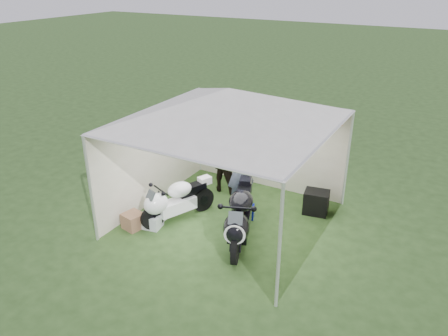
% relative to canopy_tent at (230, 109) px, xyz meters
% --- Properties ---
extents(ground, '(80.00, 80.00, 0.00)m').
position_rel_canopy_tent_xyz_m(ground, '(0.00, -0.03, -2.58)').
color(ground, '#28431B').
rests_on(ground, ground).
extents(canopy_tent, '(5.66, 5.66, 3.00)m').
position_rel_canopy_tent_xyz_m(canopy_tent, '(0.00, 0.00, 0.00)').
color(canopy_tent, silver).
rests_on(canopy_tent, ground).
extents(motorcycle_white, '(0.93, 1.76, 0.91)m').
position_rel_canopy_tent_xyz_m(motorcycle_white, '(-1.04, -0.61, -2.07)').
color(motorcycle_white, black).
rests_on(motorcycle_white, ground).
extents(motorcycle_black, '(1.07, 2.14, 1.10)m').
position_rel_canopy_tent_xyz_m(motorcycle_black, '(0.61, -0.69, -1.96)').
color(motorcycle_black, black).
rests_on(motorcycle_black, ground).
extents(paddock_stand, '(0.47, 0.38, 0.30)m').
position_rel_canopy_tent_xyz_m(paddock_stand, '(0.26, 0.27, -2.42)').
color(paddock_stand, '#0B16BB').
rests_on(paddock_stand, ground).
extents(person_dark_jacket, '(0.85, 0.66, 1.72)m').
position_rel_canopy_tent_xyz_m(person_dark_jacket, '(-0.82, 1.25, -1.71)').
color(person_dark_jacket, black).
rests_on(person_dark_jacket, ground).
extents(person_blue_jacket, '(0.76, 0.81, 1.86)m').
position_rel_canopy_tent_xyz_m(person_blue_jacket, '(-0.07, 0.67, -1.65)').
color(person_blue_jacket, slate).
rests_on(person_blue_jacket, ground).
extents(equipment_box, '(0.61, 0.52, 0.54)m').
position_rel_canopy_tent_xyz_m(equipment_box, '(1.58, 1.25, -2.30)').
color(equipment_box, black).
rests_on(equipment_box, ground).
extents(crate_0, '(0.50, 0.42, 0.30)m').
position_rel_canopy_tent_xyz_m(crate_0, '(-1.34, -1.09, -2.43)').
color(crate_0, silver).
rests_on(crate_0, ground).
extents(crate_1, '(0.46, 0.46, 0.35)m').
position_rel_canopy_tent_xyz_m(crate_1, '(-1.65, -1.31, -2.40)').
color(crate_1, '#8B6045').
rests_on(crate_1, ground).
extents(crate_2, '(0.37, 0.32, 0.25)m').
position_rel_canopy_tent_xyz_m(crate_2, '(-1.39, -0.77, -2.45)').
color(crate_2, silver).
rests_on(crate_2, ground).
extents(crate_3, '(0.45, 0.34, 0.28)m').
position_rel_canopy_tent_xyz_m(crate_3, '(-1.53, -0.59, -2.43)').
color(crate_3, brown).
rests_on(crate_3, ground).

